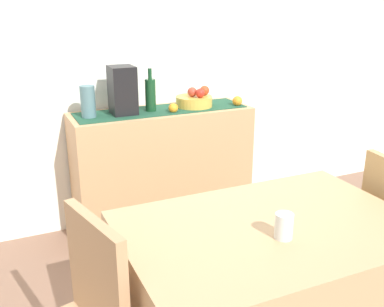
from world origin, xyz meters
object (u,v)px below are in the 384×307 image
fruit_bowl (194,101)px  ceramic_vase (88,102)px  coffee_cup (284,226)px  wine_bottle (150,95)px  dining_table (266,301)px  coffee_maker (122,91)px  sideboard_console (163,170)px

fruit_bowl → ceramic_vase: (-0.75, 0.00, 0.06)m
ceramic_vase → coffee_cup: 1.66m
wine_bottle → dining_table: 1.62m
fruit_bowl → dining_table: 1.63m
coffee_maker → dining_table: size_ratio=0.27×
dining_table → fruit_bowl: bearing=77.3°
sideboard_console → coffee_cup: 1.64m
wine_bottle → ceramic_vase: 0.42m
coffee_maker → coffee_cup: bearing=-84.1°
sideboard_console → coffee_maker: size_ratio=3.93×
wine_bottle → coffee_maker: (-0.19, -0.00, 0.04)m
fruit_bowl → wine_bottle: (-0.33, 0.00, 0.08)m
sideboard_console → coffee_cup: bearing=-93.7°
ceramic_vase → coffee_cup: ceramic_vase is taller
ceramic_vase → dining_table: bearing=-74.5°
fruit_bowl → ceramic_vase: ceramic_vase is taller
sideboard_console → fruit_bowl: fruit_bowl is taller
ceramic_vase → dining_table: size_ratio=0.17×
sideboard_console → wine_bottle: wine_bottle is taller
sideboard_console → fruit_bowl: (0.25, 0.00, 0.49)m
wine_bottle → coffee_cup: bearing=-91.0°
coffee_maker → dining_table: bearing=-83.0°
coffee_maker → ceramic_vase: bearing=180.0°
coffee_maker → dining_table: coffee_maker is taller
ceramic_vase → dining_table: ceramic_vase is taller
sideboard_console → wine_bottle: 0.57m
coffee_maker → coffee_cup: (0.17, -1.60, -0.26)m
sideboard_console → ceramic_vase: (-0.50, 0.00, 0.55)m
ceramic_vase → wine_bottle: bearing=0.0°
fruit_bowl → dining_table: size_ratio=0.21×
fruit_bowl → coffee_cup: (-0.35, -1.60, -0.14)m
coffee_maker → coffee_cup: coffee_maker is taller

